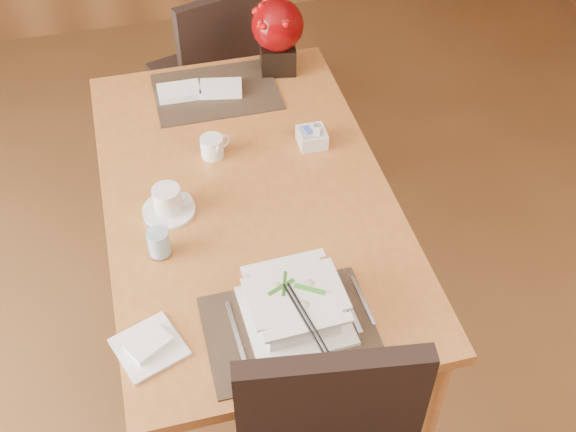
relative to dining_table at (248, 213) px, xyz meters
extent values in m
cube|color=#B36B31|center=(0.00, 0.00, 0.08)|extent=(0.90, 1.50, 0.04)
cylinder|color=#B36B31|center=(-0.39, 0.69, -0.30)|extent=(0.07, 0.07, 0.71)
cylinder|color=#B36B31|center=(0.39, -0.69, -0.30)|extent=(0.07, 0.07, 0.71)
cylinder|color=#B36B31|center=(0.39, 0.69, -0.30)|extent=(0.07, 0.07, 0.71)
cube|color=black|center=(0.00, -0.55, 0.10)|extent=(0.45, 0.33, 0.01)
cube|color=black|center=(0.00, 0.55, 0.10)|extent=(0.45, 0.33, 0.01)
cube|color=white|center=(0.02, -0.52, 0.10)|extent=(0.28, 0.28, 0.01)
cube|color=white|center=(0.02, -0.52, 0.15)|extent=(0.20, 0.20, 0.09)
cylinder|color=#C7C76B|center=(0.02, -0.52, 0.16)|extent=(0.18, 0.18, 0.08)
cylinder|color=white|center=(-0.25, -0.03, 0.10)|extent=(0.16, 0.16, 0.01)
cylinder|color=white|center=(-0.25, -0.03, 0.15)|extent=(0.11, 0.11, 0.08)
cylinder|color=black|center=(-0.25, -0.03, 0.18)|extent=(0.08, 0.08, 0.01)
cylinder|color=white|center=(-0.30, -0.19, 0.18)|extent=(0.09, 0.09, 0.16)
cube|color=white|center=(0.26, 0.18, 0.12)|extent=(0.09, 0.09, 0.06)
cube|color=black|center=(0.26, 0.64, 0.15)|extent=(0.15, 0.15, 0.11)
sphere|color=#790407|center=(0.26, 0.64, 0.29)|extent=(0.19, 0.19, 0.19)
cube|color=white|center=(-0.37, -0.52, 0.10)|extent=(0.21, 0.21, 0.01)
cube|color=black|center=(0.03, -0.83, 0.10)|extent=(0.45, 0.11, 0.51)
cube|color=black|center=(0.04, 1.11, -0.22)|extent=(0.54, 0.54, 0.06)
cube|color=black|center=(0.10, 0.92, 0.04)|extent=(0.41, 0.16, 0.47)
cylinder|color=black|center=(0.16, 1.33, -0.45)|extent=(0.03, 0.03, 0.40)
cylinder|color=black|center=(0.27, 0.99, -0.45)|extent=(0.03, 0.03, 0.40)
cylinder|color=black|center=(-0.18, 1.23, -0.45)|extent=(0.03, 0.03, 0.40)
cylinder|color=black|center=(-0.07, 0.89, -0.45)|extent=(0.03, 0.03, 0.40)
camera|label=1|loc=(-0.28, -1.64, 1.69)|focal=45.00mm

